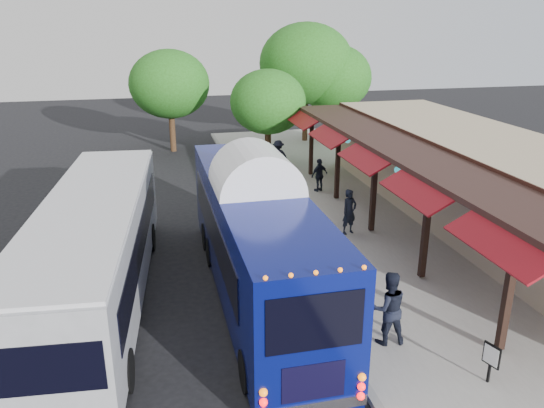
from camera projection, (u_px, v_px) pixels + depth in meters
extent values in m
plane|color=black|center=(307.00, 296.00, 16.09)|extent=(90.00, 90.00, 0.00)
cube|color=#9E9B93|center=(400.00, 231.00, 20.81)|extent=(10.00, 40.00, 0.15)
cube|color=gray|center=(277.00, 242.00, 19.75)|extent=(0.20, 40.00, 0.16)
cube|color=tan|center=(485.00, 183.00, 20.98)|extent=(5.00, 20.00, 3.60)
cube|color=black|center=(431.00, 149.00, 19.95)|extent=(0.06, 20.00, 0.60)
cube|color=#331E19|center=(404.00, 148.00, 19.69)|extent=(2.60, 20.00, 0.18)
cube|color=black|center=(508.00, 291.00, 12.62)|extent=(0.18, 0.18, 3.16)
cube|color=maroon|center=(501.00, 241.00, 12.08)|extent=(1.00, 3.20, 0.57)
cube|color=black|center=(426.00, 230.00, 16.30)|extent=(0.18, 0.18, 3.16)
cube|color=maroon|center=(417.00, 189.00, 15.76)|extent=(1.00, 3.20, 0.57)
cube|color=black|center=(374.00, 191.00, 19.97)|extent=(0.18, 0.18, 3.16)
cube|color=maroon|center=(365.00, 157.00, 19.44)|extent=(1.00, 3.20, 0.57)
cube|color=black|center=(338.00, 164.00, 23.65)|extent=(0.18, 0.18, 3.16)
cube|color=maroon|center=(330.00, 135.00, 23.12)|extent=(1.00, 3.20, 0.57)
cube|color=black|center=(311.00, 145.00, 27.33)|extent=(0.18, 0.18, 3.16)
cube|color=maroon|center=(304.00, 119.00, 26.79)|extent=(1.00, 3.20, 0.57)
sphere|color=teal|center=(481.00, 219.00, 14.19)|extent=(0.26, 0.26, 0.26)
sphere|color=teal|center=(398.00, 170.00, 18.79)|extent=(0.26, 0.26, 0.26)
sphere|color=teal|center=(348.00, 140.00, 23.39)|extent=(0.26, 0.26, 0.26)
cube|color=#081163|center=(256.00, 235.00, 15.59)|extent=(2.45, 11.38, 2.99)
cube|color=#081163|center=(257.00, 285.00, 16.13)|extent=(2.40, 11.26, 0.33)
ellipsoid|color=white|center=(256.00, 188.00, 15.11)|extent=(2.45, 11.15, 0.53)
cube|color=black|center=(315.00, 323.00, 10.19)|extent=(1.98, 0.04, 1.23)
cube|color=silver|center=(311.00, 406.00, 10.92)|extent=(2.37, 0.18, 0.27)
sphere|color=#FF0C0C|center=(263.00, 407.00, 10.54)|extent=(0.17, 0.17, 0.17)
sphere|color=#FF0C0C|center=(360.00, 391.00, 10.98)|extent=(0.17, 0.17, 0.17)
cylinder|color=black|center=(247.00, 371.00, 11.86)|extent=(0.29, 0.99, 0.99)
cylinder|color=black|center=(340.00, 358.00, 12.32)|extent=(0.29, 0.99, 0.99)
cylinder|color=black|center=(207.00, 237.00, 19.18)|extent=(0.29, 0.99, 0.99)
cylinder|color=black|center=(266.00, 231.00, 19.64)|extent=(0.29, 0.99, 0.99)
cube|color=gray|center=(96.00, 248.00, 15.16)|extent=(3.57, 12.08, 2.74)
cube|color=black|center=(46.00, 245.00, 14.81)|extent=(0.87, 10.09, 1.04)
cube|color=black|center=(142.00, 237.00, 15.36)|extent=(0.87, 10.09, 1.04)
cube|color=silver|center=(90.00, 202.00, 14.70)|extent=(3.50, 11.84, 0.10)
cylinder|color=black|center=(29.00, 382.00, 11.49)|extent=(0.37, 1.01, 0.99)
cylinder|color=black|center=(142.00, 367.00, 11.99)|extent=(0.37, 1.01, 0.99)
cylinder|color=black|center=(72.00, 243.00, 18.60)|extent=(0.37, 1.01, 0.99)
cylinder|color=black|center=(142.00, 237.00, 19.11)|extent=(0.37, 1.01, 0.99)
imported|color=black|center=(349.00, 212.00, 20.10)|extent=(0.74, 0.61, 1.75)
imported|color=black|center=(388.00, 308.00, 13.22)|extent=(1.01, 0.83, 1.95)
imported|color=black|center=(319.00, 175.00, 25.12)|extent=(1.01, 0.71, 1.59)
imported|color=black|center=(278.00, 156.00, 28.37)|extent=(1.21, 0.85, 1.70)
cube|color=black|center=(490.00, 364.00, 11.87)|extent=(0.07, 0.07, 0.98)
cube|color=black|center=(492.00, 355.00, 11.80)|extent=(0.17, 0.43, 0.53)
cube|color=white|center=(491.00, 355.00, 11.79)|extent=(0.12, 0.36, 0.44)
cylinder|color=#382314|center=(268.00, 144.00, 30.10)|extent=(0.36, 0.36, 2.44)
ellipsoid|color=#235816|center=(268.00, 102.00, 29.31)|extent=(4.21, 4.21, 3.58)
cylinder|color=#382314|center=(305.00, 116.00, 35.45)|extent=(0.36, 0.36, 3.53)
ellipsoid|color=#235816|center=(306.00, 63.00, 34.31)|extent=(6.09, 6.09, 5.18)
cylinder|color=#382314|center=(331.00, 121.00, 35.63)|extent=(0.36, 0.36, 2.92)
ellipsoid|color=#235816|center=(333.00, 78.00, 34.69)|extent=(5.04, 5.04, 4.28)
cylinder|color=#382314|center=(172.00, 129.00, 33.22)|extent=(0.36, 0.36, 2.83)
ellipsoid|color=#235816|center=(169.00, 84.00, 32.30)|extent=(4.89, 4.89, 4.16)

